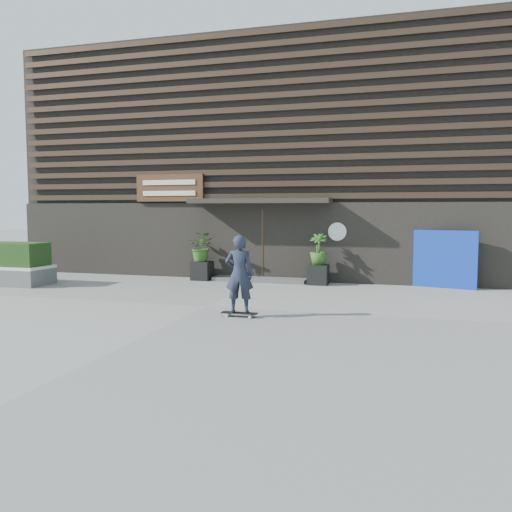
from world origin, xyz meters
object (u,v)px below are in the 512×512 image
(planter_pot_left, at_px, (202,271))
(skateboarder, at_px, (239,274))
(blue_tarp, at_px, (445,259))
(planter_pot_right, at_px, (318,275))

(planter_pot_left, height_order, skateboarder, skateboarder)
(blue_tarp, distance_m, skateboarder, 7.19)
(planter_pot_left, relative_size, planter_pot_right, 1.00)
(planter_pot_right, bearing_deg, skateboarder, -98.40)
(planter_pot_left, relative_size, skateboarder, 0.34)
(blue_tarp, bearing_deg, planter_pot_right, -161.49)
(planter_pot_right, distance_m, skateboarder, 5.44)
(planter_pot_right, height_order, skateboarder, skateboarder)
(skateboarder, bearing_deg, planter_pot_right, 81.60)
(planter_pot_left, xyz_separation_m, skateboarder, (3.01, -5.35, 0.61))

